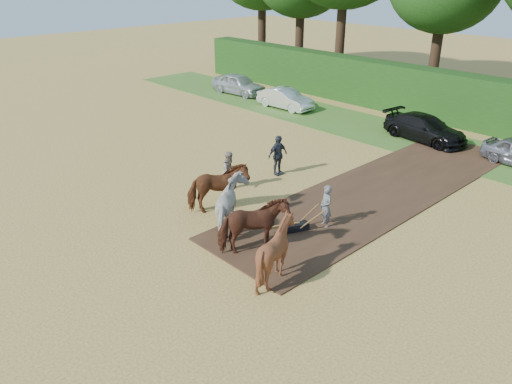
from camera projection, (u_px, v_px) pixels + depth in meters
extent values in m
plane|color=gold|center=(235.00, 233.00, 17.92)|extent=(120.00, 120.00, 0.00)
cube|color=#472D1C|center=(382.00, 190.00, 21.27)|extent=(4.50, 17.00, 0.05)
cube|color=#38601E|center=(432.00, 145.00, 26.63)|extent=(50.00, 5.00, 0.03)
cube|color=#14380F|center=(476.00, 103.00, 28.82)|extent=(46.00, 1.60, 3.00)
imported|color=gray|center=(230.00, 171.00, 21.01)|extent=(0.71, 0.88, 1.70)
imported|color=#272B34|center=(278.00, 155.00, 22.54)|extent=(0.51, 1.11, 1.86)
imported|color=brown|center=(218.00, 188.00, 19.09)|extent=(1.90, 2.54, 1.95)
imported|color=beige|center=(234.00, 206.00, 17.70)|extent=(2.44, 2.30, 1.95)
imported|color=#55281A|center=(253.00, 227.00, 16.30)|extent=(1.90, 2.54, 1.95)
imported|color=brown|center=(276.00, 251.00, 14.91)|extent=(2.16, 2.26, 1.96)
cube|color=black|center=(297.00, 227.00, 17.95)|extent=(0.64, 0.90, 0.33)
cube|color=brown|center=(283.00, 226.00, 17.71)|extent=(0.61, 1.23, 0.09)
cylinder|color=brown|center=(308.00, 214.00, 18.13)|extent=(0.31, 0.93, 0.69)
cylinder|color=brown|center=(313.00, 219.00, 17.78)|extent=(0.55, 0.83, 0.69)
imported|color=gray|center=(326.00, 207.00, 18.01)|extent=(0.70, 0.60, 1.63)
imported|color=silver|center=(239.00, 84.00, 36.79)|extent=(4.49, 2.11, 1.48)
imported|color=silver|center=(285.00, 99.00, 33.10)|extent=(4.10, 1.56, 1.34)
imported|color=black|center=(425.00, 128.00, 27.05)|extent=(4.96, 2.50, 1.38)
cylinder|color=#382616|center=(262.00, 37.00, 44.01)|extent=(0.70, 0.70, 5.85)
cylinder|color=#382616|center=(299.00, 44.00, 41.76)|extent=(0.70, 0.70, 5.40)
cylinder|color=#382616|center=(340.00, 45.00, 37.59)|extent=(0.70, 0.70, 6.53)
cylinder|color=#382616|center=(434.00, 64.00, 34.17)|extent=(0.70, 0.70, 5.17)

